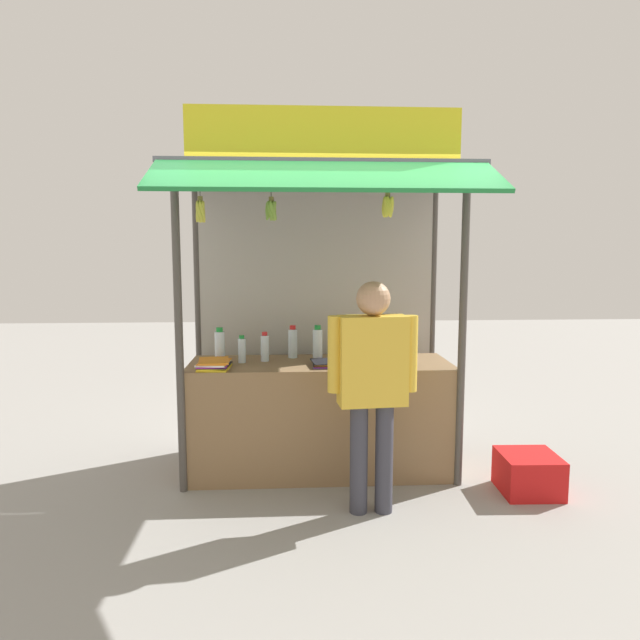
{
  "coord_description": "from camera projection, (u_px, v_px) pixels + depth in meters",
  "views": [
    {
      "loc": [
        -0.25,
        -4.5,
        1.82
      ],
      "look_at": [
        0.0,
        0.0,
        1.27
      ],
      "focal_mm": 31.37,
      "sensor_mm": 36.0,
      "label": 1
    }
  ],
  "objects": [
    {
      "name": "ground_plane",
      "position": [
        320.0,
        469.0,
        4.69
      ],
      "size": [
        20.0,
        20.0,
        0.0
      ],
      "primitive_type": "plane",
      "color": "gray"
    },
    {
      "name": "magazine_stack_right",
      "position": [
        214.0,
        364.0,
        4.34
      ],
      "size": [
        0.27,
        0.32,
        0.07
      ],
      "color": "yellow",
      "rests_on": "stall_counter"
    },
    {
      "name": "banana_bunch_rightmost",
      "position": [
        271.0,
        210.0,
        3.96
      ],
      "size": [
        0.1,
        0.1,
        0.3
      ],
      "color": "#332D23"
    },
    {
      "name": "water_bottle_mid_right",
      "position": [
        220.0,
        346.0,
        4.54
      ],
      "size": [
        0.08,
        0.08,
        0.29
      ],
      "color": "silver",
      "rests_on": "stall_counter"
    },
    {
      "name": "water_bottle_far_left",
      "position": [
        318.0,
        344.0,
        4.67
      ],
      "size": [
        0.08,
        0.08,
        0.29
      ],
      "color": "silver",
      "rests_on": "stall_counter"
    },
    {
      "name": "plastic_crate",
      "position": [
        528.0,
        473.0,
        4.24
      ],
      "size": [
        0.44,
        0.44,
        0.3
      ],
      "primitive_type": "cube",
      "rotation": [
        0.0,
        0.0,
        -0.03
      ],
      "color": "red",
      "rests_on": "ground"
    },
    {
      "name": "water_bottle_mid_left",
      "position": [
        401.0,
        349.0,
        4.61
      ],
      "size": [
        0.06,
        0.06,
        0.22
      ],
      "color": "silver",
      "rests_on": "stall_counter"
    },
    {
      "name": "vendor_person",
      "position": [
        372.0,
        376.0,
        3.82
      ],
      "size": [
        0.62,
        0.24,
        1.62
      ],
      "rotation": [
        0.0,
        0.0,
        0.09
      ],
      "color": "#383842",
      "rests_on": "ground"
    },
    {
      "name": "water_bottle_center",
      "position": [
        242.0,
        350.0,
        4.56
      ],
      "size": [
        0.06,
        0.06,
        0.23
      ],
      "color": "silver",
      "rests_on": "stall_counter"
    },
    {
      "name": "stall_counter",
      "position": [
        320.0,
        417.0,
        4.64
      ],
      "size": [
        2.13,
        0.72,
        0.92
      ],
      "primitive_type": "cube",
      "color": "olive",
      "rests_on": "ground"
    },
    {
      "name": "magazine_stack_far_right",
      "position": [
        324.0,
        363.0,
        4.44
      ],
      "size": [
        0.2,
        0.29,
        0.04
      ],
      "color": "blue",
      "rests_on": "stall_counter"
    },
    {
      "name": "water_bottle_left",
      "position": [
        265.0,
        347.0,
        4.62
      ],
      "size": [
        0.07,
        0.07,
        0.24
      ],
      "color": "silver",
      "rests_on": "stall_counter"
    },
    {
      "name": "stall_structure",
      "position": [
        319.0,
        264.0,
        4.65
      ],
      "size": [
        2.33,
        1.64,
        2.81
      ],
      "color": "#4C4742",
      "rests_on": "ground"
    },
    {
      "name": "banana_bunch_inner_left",
      "position": [
        388.0,
        207.0,
        4.0
      ],
      "size": [
        0.11,
        0.1,
        0.27
      ],
      "color": "#332D23"
    },
    {
      "name": "banana_bunch_inner_right",
      "position": [
        200.0,
        211.0,
        3.93
      ],
      "size": [
        0.09,
        0.09,
        0.31
      ],
      "color": "#332D23"
    },
    {
      "name": "water_bottle_back_left",
      "position": [
        293.0,
        343.0,
        4.77
      ],
      "size": [
        0.08,
        0.08,
        0.28
      ],
      "color": "silver",
      "rests_on": "stall_counter"
    }
  ]
}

